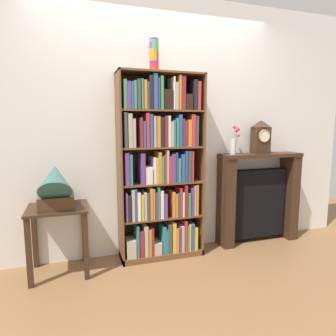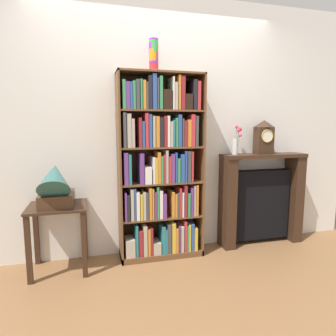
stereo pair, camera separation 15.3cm
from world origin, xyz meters
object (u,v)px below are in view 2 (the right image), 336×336
at_px(bookshelf, 160,171).
at_px(cup_stack, 154,55).
at_px(side_table_left, 58,222).
at_px(gramophone, 55,186).
at_px(fireplace_mantel, 261,199).
at_px(flower_vase, 236,142).
at_px(mantel_clock, 264,137).

distance_m(bookshelf, cup_stack, 1.12).
bearing_deg(side_table_left, gramophone, -90.00).
relative_size(fireplace_mantel, flower_vase, 3.25).
height_order(bookshelf, gramophone, bookshelf).
bearing_deg(mantel_clock, bookshelf, -178.56).
xyz_separation_m(bookshelf, gramophone, (-0.99, -0.13, -0.07)).
height_order(mantel_clock, flower_vase, mantel_clock).
bearing_deg(bookshelf, cup_stack, -168.48).
bearing_deg(gramophone, mantel_clock, 4.11).
bearing_deg(fireplace_mantel, side_table_left, -176.90).
xyz_separation_m(side_table_left, mantel_clock, (2.18, 0.10, 0.76)).
bearing_deg(bookshelf, fireplace_mantel, 2.51).
bearing_deg(flower_vase, gramophone, -175.02).
bearing_deg(flower_vase, cup_stack, -177.05).
bearing_deg(cup_stack, bookshelf, 11.52).
bearing_deg(bookshelf, flower_vase, 2.29).
bearing_deg(side_table_left, fireplace_mantel, 3.10).
relative_size(fireplace_mantel, mantel_clock, 2.79).
height_order(fireplace_mantel, flower_vase, flower_vase).
bearing_deg(fireplace_mantel, cup_stack, -177.02).
relative_size(cup_stack, fireplace_mantel, 0.29).
height_order(cup_stack, mantel_clock, cup_stack).
bearing_deg(bookshelf, side_table_left, -176.20).
distance_m(bookshelf, fireplace_mantel, 1.26).
distance_m(bookshelf, flower_vase, 0.90).
xyz_separation_m(side_table_left, flower_vase, (1.85, 0.10, 0.71)).
relative_size(side_table_left, mantel_clock, 1.69).
distance_m(gramophone, mantel_clock, 2.22).
bearing_deg(cup_stack, fireplace_mantel, 2.98).
xyz_separation_m(bookshelf, flower_vase, (0.85, 0.03, 0.28)).
xyz_separation_m(fireplace_mantel, flower_vase, (-0.34, -0.02, 0.67)).
bearing_deg(gramophone, side_table_left, 90.00).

